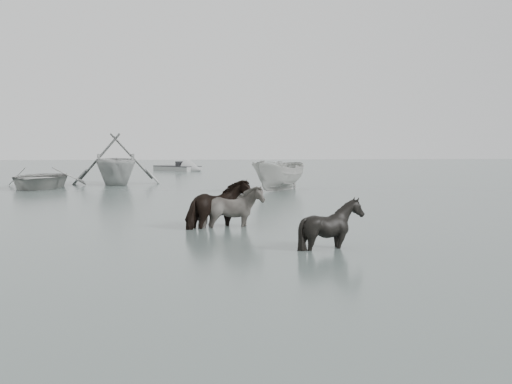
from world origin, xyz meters
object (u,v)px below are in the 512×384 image
(pony_pinto, at_px, (231,201))
(pony_dark, at_px, (221,197))
(rowboat_lead, at_px, (39,176))
(pony_black, at_px, (332,215))

(pony_pinto, relative_size, pony_dark, 1.05)
(pony_dark, distance_m, rowboat_lead, 17.50)
(pony_dark, xyz_separation_m, rowboat_lead, (-8.26, 15.43, -0.23))
(pony_pinto, height_order, rowboat_lead, pony_pinto)
(rowboat_lead, bearing_deg, pony_dark, -62.68)
(pony_black, height_order, rowboat_lead, pony_black)
(pony_pinto, xyz_separation_m, rowboat_lead, (-8.52, 15.48, -0.13))
(pony_pinto, height_order, pony_black, pony_pinto)
(pony_black, relative_size, rowboat_lead, 0.26)
(pony_pinto, bearing_deg, rowboat_lead, 17.40)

